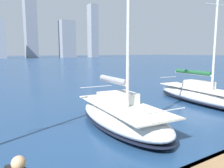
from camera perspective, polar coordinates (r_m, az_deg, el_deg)
sailboat_forest at (r=17.69m, az=22.74°, el=-2.60°), size 3.45×9.36×10.91m
sailboat_grey at (r=11.25m, az=2.51°, el=-7.70°), size 3.49×7.41×12.00m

